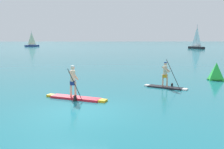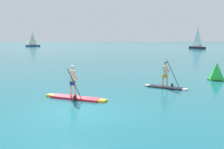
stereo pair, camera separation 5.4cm
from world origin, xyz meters
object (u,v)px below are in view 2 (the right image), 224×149
at_px(paddleboarder_far_right, 166,82).
at_px(sailboat_left_horizon, 33,44).
at_px(race_marker_buoy, 217,72).
at_px(sailboat_right_horizon, 197,46).
at_px(paddleboarder_mid_center, 75,93).

distance_m(paddleboarder_far_right, sailboat_left_horizon, 85.62).
height_order(race_marker_buoy, sailboat_right_horizon, sailboat_right_horizon).
bearing_deg(sailboat_left_horizon, sailboat_right_horizon, 123.05).
height_order(paddleboarder_far_right, race_marker_buoy, paddleboarder_far_right).
bearing_deg(sailboat_right_horizon, paddleboarder_mid_center, 134.05).
height_order(paddleboarder_mid_center, sailboat_right_horizon, sailboat_right_horizon).
height_order(paddleboarder_far_right, sailboat_right_horizon, sailboat_right_horizon).
height_order(paddleboarder_mid_center, sailboat_left_horizon, sailboat_left_horizon).
distance_m(sailboat_left_horizon, sailboat_right_horizon, 58.75).
relative_size(race_marker_buoy, sailboat_right_horizon, 0.21).
bearing_deg(paddleboarder_far_right, sailboat_left_horizon, 144.90).
relative_size(sailboat_left_horizon, sailboat_right_horizon, 0.82).
xyz_separation_m(paddleboarder_mid_center, sailboat_left_horizon, (-25.93, 82.50, 0.48)).
height_order(paddleboarder_mid_center, paddleboarder_far_right, paddleboarder_far_right).
xyz_separation_m(paddleboarder_far_right, sailboat_right_horizon, (23.39, 58.75, 0.54)).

